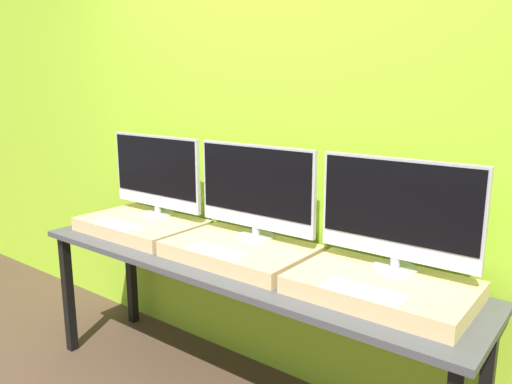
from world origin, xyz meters
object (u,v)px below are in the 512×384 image
monitor_center (256,190)px  keyboard_right (364,290)px  monitor_left (156,174)px  keyboard_left (118,224)px  monitor_right (398,213)px  keyboard_center (217,251)px

monitor_center → keyboard_right: monitor_center is taller
monitor_left → keyboard_right: bearing=-11.2°
keyboard_left → monitor_right: monitor_right is taller
keyboard_center → monitor_right: 0.82m
keyboard_center → monitor_center: bearing=90.0°
keyboard_center → monitor_right: (0.73, 0.29, 0.24)m
keyboard_left → keyboard_center: same height
monitor_left → keyboard_left: size_ratio=2.14×
monitor_center → keyboard_right: (0.73, -0.29, -0.24)m
keyboard_left → monitor_center: monitor_center is taller
monitor_left → keyboard_center: (0.73, -0.29, -0.24)m
monitor_left → keyboard_left: 0.37m
keyboard_left → keyboard_right: size_ratio=1.00×
keyboard_left → keyboard_center: bearing=0.0°
monitor_center → keyboard_center: monitor_center is taller
monitor_center → keyboard_right: bearing=-21.6°
monitor_center → keyboard_center: bearing=-90.0°
monitor_left → keyboard_center: bearing=-21.6°
monitor_right → keyboard_right: monitor_right is taller
keyboard_left → monitor_center: (0.73, 0.29, 0.24)m
keyboard_left → keyboard_center: (0.73, 0.00, 0.00)m
keyboard_center → keyboard_right: same height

